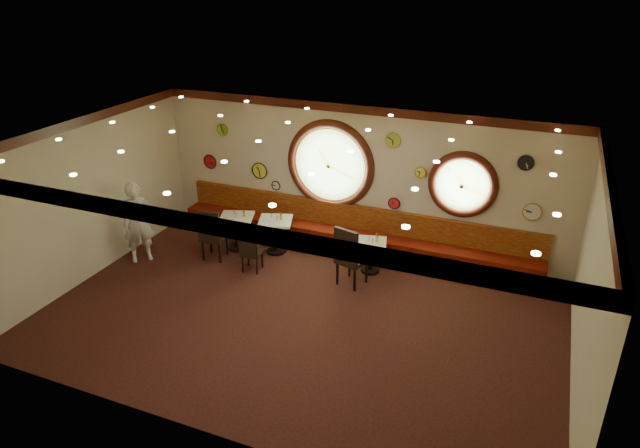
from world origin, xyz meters
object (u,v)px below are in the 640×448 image
Objects in this scene: chair_b at (250,248)px; condiment_b_salt at (272,215)px; condiment_a_pepper at (236,215)px; condiment_c_salt at (369,238)px; condiment_c_bottle at (377,238)px; waiter at (138,222)px; condiment_c_pepper at (373,241)px; condiment_b_bottle at (281,216)px; chair_c at (349,253)px; table_c at (371,253)px; condiment_a_bottle at (244,213)px; condiment_a_salt at (234,212)px; table_a at (237,229)px; chair_a at (211,231)px; table_b at (276,232)px; condiment_b_pepper at (277,218)px.

condiment_b_salt is (-0.05, 1.09, 0.27)m from chair_b.
condiment_c_salt is at bearing 3.62° from condiment_a_pepper.
condiment_c_bottle is 0.11× the size of waiter.
condiment_c_pepper is 2.12m from condiment_b_bottle.
waiter is (-4.70, -1.30, 0.14)m from condiment_c_pepper.
chair_c is 0.83m from condiment_c_bottle.
table_c is 4.72× the size of condiment_a_bottle.
condiment_b_bottle is (1.06, 0.14, 0.03)m from condiment_a_salt.
condiment_a_salt is 1.07m from condiment_b_bottle.
condiment_a_salt is 0.06× the size of waiter.
condiment_a_salt is at bearing -177.28° from chair_c.
table_a is 0.52× the size of waiter.
condiment_a_bottle is (0.38, 0.72, 0.19)m from chair_a.
table_a is 8.87× the size of condiment_a_salt.
table_b is at bearing -146.31° from condiment_b_bottle.
condiment_c_bottle is (3.23, 0.08, -0.06)m from condiment_a_salt.
condiment_a_salt is at bearing 73.53° from chair_a.
condiment_a_salt is 2.02m from waiter.
waiter reaches higher than table_a.
condiment_b_salt is (0.72, 0.27, 0.32)m from table_a.
condiment_b_pepper is at bearing 179.71° from condiment_c_salt.
table_b is 8.94× the size of condiment_b_pepper.
condiment_a_pepper is 0.53× the size of condiment_b_bottle.
condiment_b_salt reaches higher than table_c.
table_c is 0.43× the size of waiter.
chair_b is at bearing -99.74° from condiment_b_bottle.
condiment_a_pepper is (-0.72, -0.28, 0.01)m from condiment_b_salt.
condiment_a_bottle is 2.97m from condiment_c_bottle.
condiment_b_bottle is (0.95, 0.25, 0.03)m from condiment_a_pepper.
waiter reaches higher than condiment_c_bottle.
chair_a is at bearing -165.97° from condiment_c_bottle.
condiment_a_salt reaches higher than condiment_a_pepper.
condiment_b_salt is 0.55× the size of condiment_b_bottle.
chair_b is 1.05m from condiment_b_pepper.
condiment_c_salt is at bearing 137.03° from table_c.
condiment_a_bottle reaches higher than condiment_c_pepper.
condiment_b_pepper reaches higher than condiment_b_salt.
chair_c is at bearing -13.13° from condiment_a_salt.
chair_c is at bearing -112.00° from condiment_c_pepper.
table_a is at bearing -176.65° from condiment_c_bottle.
condiment_b_pepper reaches higher than condiment_c_salt.
condiment_b_salt is at bearing 173.65° from chair_c.
condiment_b_bottle is at bearing 41.08° from condiment_b_pepper.
condiment_a_pepper is at bearing 126.36° from chair_b.
condiment_b_pepper reaches higher than condiment_c_bottle.
chair_a is 1.02m from chair_b.
table_a is at bearing -168.32° from table_b.
chair_a reaches higher than chair_b.
condiment_c_salt is 2.07m from condiment_b_pepper.
condiment_b_bottle is 0.10× the size of waiter.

